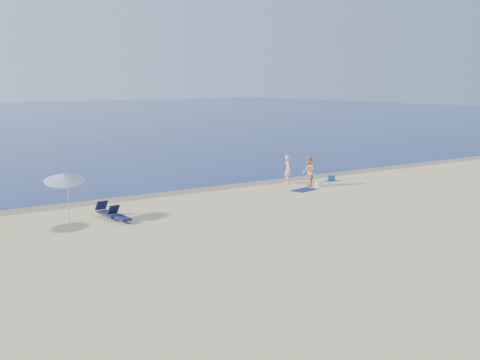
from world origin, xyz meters
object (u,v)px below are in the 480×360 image
at_px(person_left, 288,169).
at_px(umbrella_near, 64,177).
at_px(person_right, 309,172).
at_px(blue_cooler, 330,178).

xyz_separation_m(person_left, umbrella_near, (-14.88, -2.44, 1.16)).
xyz_separation_m(person_right, umbrella_near, (-15.27, -0.92, 1.14)).
relative_size(person_left, umbrella_near, 0.74).
relative_size(person_right, umbrella_near, 0.75).
xyz_separation_m(person_left, blue_cooler, (2.99, -0.66, -0.72)).
height_order(blue_cooler, umbrella_near, umbrella_near).
height_order(person_right, blue_cooler, person_right).
relative_size(person_left, person_right, 0.98).
bearing_deg(umbrella_near, person_right, 18.87).
bearing_deg(blue_cooler, person_right, -148.84).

